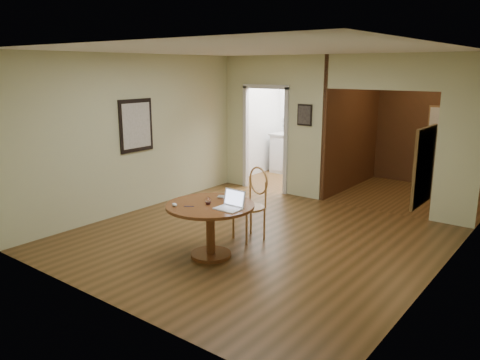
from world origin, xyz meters
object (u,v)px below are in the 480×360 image
Objects in this scene: chair at (253,199)px; closed_laptop at (227,198)px; open_laptop at (231,204)px; dining_table at (210,218)px.

chair reaches higher than closed_laptop.
closed_laptop is at bearing 136.46° from open_laptop.
closed_laptop is (-0.31, 0.31, -0.05)m from open_laptop.
chair reaches higher than dining_table.
closed_laptop reaches higher than dining_table.
closed_laptop is at bearing -75.39° from chair.
chair is at bearing 62.55° from closed_laptop.
chair is (0.04, 0.89, 0.06)m from dining_table.
dining_table is 3.97× the size of closed_laptop.
open_laptop is (0.29, -0.87, 0.19)m from chair.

